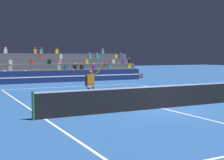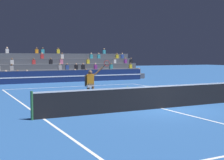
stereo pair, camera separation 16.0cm
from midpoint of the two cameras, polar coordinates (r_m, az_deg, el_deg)
name	(u,v)px [view 1 (the left image)]	position (r m, az deg, el deg)	size (l,w,h in m)	color
ground_plane	(162,108)	(14.70, 8.79, -5.14)	(120.00, 120.00, 0.00)	#285699
court_lines	(162,108)	(14.70, 8.79, -5.12)	(11.10, 23.90, 0.01)	white
tennis_net	(162,97)	(14.62, 8.82, -3.03)	(12.00, 0.10, 1.10)	#2D6B38
sponsor_banner_wall	(56,77)	(29.53, -10.30, 0.63)	(18.00, 0.26, 1.10)	navy
bleacher_stand	(45,70)	(33.16, -12.21, 1.80)	(20.27, 4.75, 3.38)	#4C515B
tennis_player	(91,85)	(15.84, -4.11, -0.85)	(1.35, 0.44, 2.28)	brown
tennis_ball	(127,87)	(24.72, 2.51, -1.20)	(0.07, 0.07, 0.07)	#C6DB33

